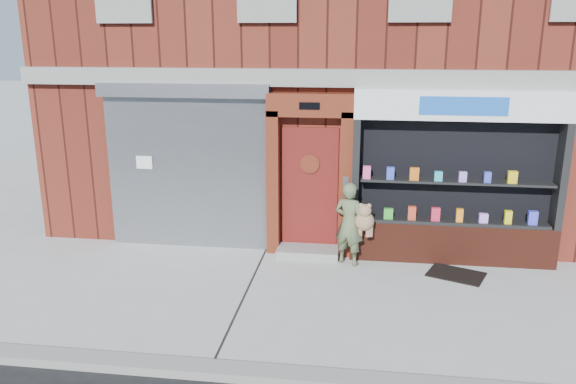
# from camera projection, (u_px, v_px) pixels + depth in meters

# --- Properties ---
(ground) EXTENTS (80.00, 80.00, 0.00)m
(ground) POSITION_uv_depth(u_px,v_px,m) (346.00, 300.00, 8.43)
(ground) COLOR #9E9E99
(ground) RESTS_ON ground
(curb) EXTENTS (60.00, 0.30, 0.12)m
(curb) POSITION_uv_depth(u_px,v_px,m) (340.00, 380.00, 6.36)
(curb) COLOR gray
(curb) RESTS_ON ground
(building) EXTENTS (12.00, 8.16, 8.00)m
(building) POSITION_uv_depth(u_px,v_px,m) (360.00, 29.00, 13.09)
(building) COLOR #551C13
(building) RESTS_ON ground
(shutter_bay) EXTENTS (3.10, 0.30, 3.04)m
(shutter_bay) POSITION_uv_depth(u_px,v_px,m) (187.00, 157.00, 10.20)
(shutter_bay) COLOR gray
(shutter_bay) RESTS_ON ground
(red_door_bay) EXTENTS (1.52, 0.58, 2.90)m
(red_door_bay) POSITION_uv_depth(u_px,v_px,m) (310.00, 175.00, 9.92)
(red_door_bay) COLOR #4C190D
(red_door_bay) RESTS_ON ground
(pharmacy_bay) EXTENTS (3.50, 0.41, 3.00)m
(pharmacy_bay) POSITION_uv_depth(u_px,v_px,m) (455.00, 186.00, 9.58)
(pharmacy_bay) COLOR #501E13
(pharmacy_bay) RESTS_ON ground
(woman) EXTENTS (0.74, 0.54, 1.46)m
(woman) POSITION_uv_depth(u_px,v_px,m) (352.00, 223.00, 9.59)
(woman) COLOR #556240
(woman) RESTS_ON ground
(doormat) EXTENTS (1.05, 0.91, 0.02)m
(doormat) POSITION_uv_depth(u_px,v_px,m) (456.00, 274.00, 9.33)
(doormat) COLOR black
(doormat) RESTS_ON ground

